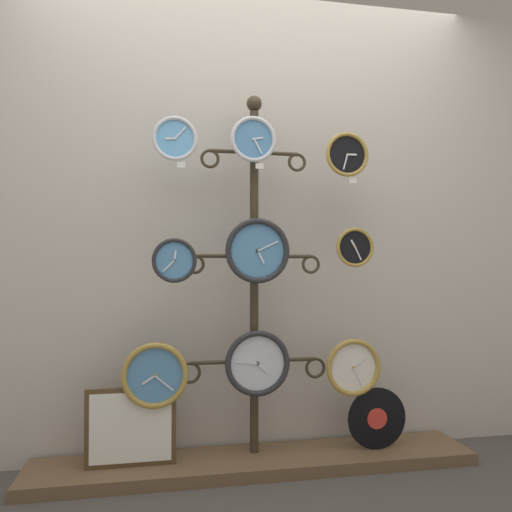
% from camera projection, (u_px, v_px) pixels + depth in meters
% --- Properties ---
extents(ground_plane, '(12.00, 12.00, 0.00)m').
position_uv_depth(ground_plane, '(272.00, 501.00, 2.13)').
color(ground_plane, '#47423D').
extents(shop_wall, '(4.40, 0.04, 2.80)m').
position_uv_depth(shop_wall, '(249.00, 193.00, 2.72)').
color(shop_wall, '#BCB2A3').
rests_on(shop_wall, ground_plane).
extents(low_shelf, '(2.20, 0.36, 0.06)m').
position_uv_depth(low_shelf, '(256.00, 462.00, 2.47)').
color(low_shelf, brown).
rests_on(low_shelf, ground_plane).
extents(display_stand, '(0.76, 0.39, 1.88)m').
position_uv_depth(display_stand, '(254.00, 333.00, 2.54)').
color(display_stand, '#382D1E').
rests_on(display_stand, ground_plane).
extents(clock_top_left, '(0.22, 0.04, 0.22)m').
position_uv_depth(clock_top_left, '(175.00, 139.00, 2.42)').
color(clock_top_left, '#60A8DB').
extents(clock_top_center, '(0.23, 0.04, 0.23)m').
position_uv_depth(clock_top_center, '(253.00, 139.00, 2.47)').
color(clock_top_center, '#4C84B2').
extents(clock_top_right, '(0.23, 0.04, 0.23)m').
position_uv_depth(clock_top_right, '(347.00, 155.00, 2.55)').
color(clock_top_right, black).
extents(clock_middle_left, '(0.21, 0.04, 0.21)m').
position_uv_depth(clock_middle_left, '(174.00, 261.00, 2.37)').
color(clock_middle_left, '#4C84B2').
extents(clock_middle_center, '(0.32, 0.04, 0.32)m').
position_uv_depth(clock_middle_center, '(257.00, 251.00, 2.43)').
color(clock_middle_center, '#4C84B2').
extents(clock_middle_right, '(0.20, 0.04, 0.20)m').
position_uv_depth(clock_middle_right, '(355.00, 247.00, 2.54)').
color(clock_middle_right, black).
extents(clock_bottom_left, '(0.31, 0.04, 0.31)m').
position_uv_depth(clock_bottom_left, '(155.00, 375.00, 2.35)').
color(clock_bottom_left, '#4C84B2').
extents(clock_bottom_center, '(0.32, 0.04, 0.32)m').
position_uv_depth(clock_bottom_center, '(258.00, 363.00, 2.45)').
color(clock_bottom_center, silver).
extents(clock_bottom_right, '(0.29, 0.04, 0.29)m').
position_uv_depth(clock_bottom_right, '(353.00, 367.00, 2.53)').
color(clock_bottom_right, silver).
extents(vinyl_record, '(0.32, 0.01, 0.32)m').
position_uv_depth(vinyl_record, '(377.00, 418.00, 2.56)').
color(vinyl_record, black).
rests_on(vinyl_record, low_shelf).
extents(picture_frame, '(0.42, 0.02, 0.37)m').
position_uv_depth(picture_frame, '(131.00, 427.00, 2.34)').
color(picture_frame, '#4C381E').
rests_on(picture_frame, low_shelf).
extents(price_tag_upper, '(0.04, 0.00, 0.03)m').
position_uv_depth(price_tag_upper, '(181.00, 165.00, 2.42)').
color(price_tag_upper, white).
extents(price_tag_mid, '(0.04, 0.00, 0.03)m').
position_uv_depth(price_tag_mid, '(260.00, 166.00, 2.47)').
color(price_tag_mid, white).
extents(price_tag_lower, '(0.04, 0.00, 0.03)m').
position_uv_depth(price_tag_lower, '(353.00, 180.00, 2.55)').
color(price_tag_lower, white).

